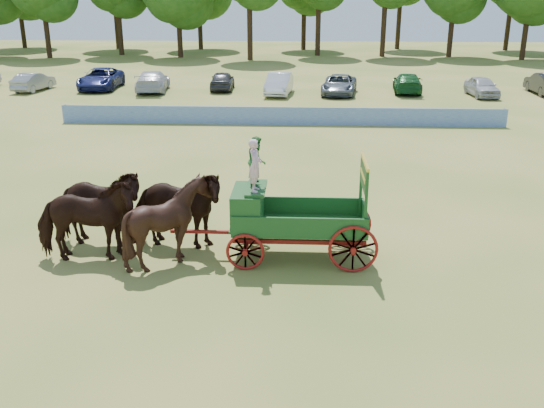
{
  "coord_description": "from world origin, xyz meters",
  "views": [
    {
      "loc": [
        0.26,
        -17.02,
        7.46
      ],
      "look_at": [
        -0.63,
        0.37,
        1.3
      ],
      "focal_mm": 40.0,
      "sensor_mm": 36.0,
      "label": 1
    }
  ],
  "objects": [
    {
      "name": "sponsor_banner",
      "position": [
        -1.0,
        18.0,
        0.53
      ],
      "size": [
        26.0,
        0.08,
        1.05
      ],
      "primitive_type": "cube",
      "color": "#1D4F9F",
      "rests_on": "ground"
    },
    {
      "name": "parked_cars",
      "position": [
        -4.65,
        30.09,
        0.77
      ],
      "size": [
        46.68,
        7.53,
        1.62
      ],
      "color": "silver",
      "rests_on": "ground"
    },
    {
      "name": "horse_wheel_right",
      "position": [
        -3.48,
        -0.08,
        1.25
      ],
      "size": [
        3.1,
        1.7,
        2.5
      ],
      "primitive_type": "imported",
      "rotation": [
        0.0,
        0.0,
        1.45
      ],
      "color": "black",
      "rests_on": "ground"
    },
    {
      "name": "horse_lead_right",
      "position": [
        -5.88,
        -0.08,
        1.25
      ],
      "size": [
        3.04,
        1.55,
        2.5
      ],
      "primitive_type": "imported",
      "rotation": [
        0.0,
        0.0,
        1.5
      ],
      "color": "black",
      "rests_on": "ground"
    },
    {
      "name": "farm_dray",
      "position": [
        -0.49,
        -0.61,
        1.56
      ],
      "size": [
        6.0,
        2.0,
        3.64
      ],
      "color": "maroon",
      "rests_on": "ground"
    },
    {
      "name": "horse_wheel_left",
      "position": [
        -3.48,
        -1.18,
        1.25
      ],
      "size": [
        2.35,
        2.11,
        2.5
      ],
      "primitive_type": "imported",
      "rotation": [
        0.0,
        0.0,
        1.53
      ],
      "color": "black",
      "rests_on": "ground"
    },
    {
      "name": "horse_lead_left",
      "position": [
        -5.88,
        -1.18,
        1.25
      ],
      "size": [
        3.1,
        1.69,
        2.5
      ],
      "primitive_type": "imported",
      "rotation": [
        0.0,
        0.0,
        1.69
      ],
      "color": "black",
      "rests_on": "ground"
    },
    {
      "name": "ground",
      "position": [
        0.0,
        0.0,
        0.0
      ],
      "size": [
        160.0,
        160.0,
        0.0
      ],
      "primitive_type": "plane",
      "color": "#A68F4B",
      "rests_on": "ground"
    }
  ]
}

